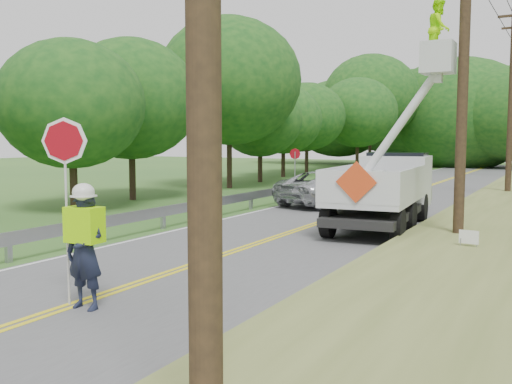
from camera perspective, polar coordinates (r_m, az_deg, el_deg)
The scene contains 11 objects.
ground at distance 11.50m, azimuth -14.78°, elevation -9.93°, with size 140.00×140.00×0.00m, color #325C27.
road at distance 23.50m, azimuth 9.45°, elevation -2.02°, with size 7.20×96.00×0.03m.
guardrail at distance 25.85m, azimuth 1.71°, elevation -0.08°, with size 0.18×48.00×0.77m.
utility_poles at distance 25.27m, azimuth 22.92°, elevation 10.09°, with size 1.60×43.30×10.00m.
treeline_left at distance 43.25m, azimuth 3.66°, elevation 9.04°, with size 10.29×56.91×11.60m.
flagger at distance 10.38m, azimuth -16.82°, elevation -4.80°, with size 1.21×0.52×3.35m.
bucket_truck at distance 20.25m, azimuth 13.35°, elevation 1.15°, with size 3.93×7.28×6.92m.
suv_silver at distance 25.76m, azimuth 7.75°, elevation 0.42°, with size 2.61×5.67×1.57m, color #B4B6BC.
suv_darkgrey at distance 35.39m, azimuth 12.48°, elevation 1.70°, with size 2.25×5.52×1.60m, color #34373A.
stop_sign_permanent at distance 27.89m, azimuth 3.92°, elevation 2.64°, with size 0.53×0.16×2.54m.
yard_sign at distance 15.32m, azimuth 20.54°, elevation -4.36°, with size 0.49×0.09×0.70m.
Camera 1 is at (7.70, -8.00, 3.00)m, focal length 39.93 mm.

